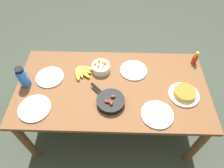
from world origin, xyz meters
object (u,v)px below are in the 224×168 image
empty_plate_mid_edge (157,114)px  fruit_bowl_mango (101,67)px  hot_sauce_bottle (195,59)px  empty_plate_far_left (35,108)px  empty_plate_far_right (50,77)px  skillet (110,101)px  empty_plate_near_front (134,70)px  frittata_plate_center (184,93)px  banana_bunch (82,71)px  water_bottle (23,77)px

empty_plate_mid_edge → fruit_bowl_mango: 0.67m
hot_sauce_bottle → empty_plate_far_left: bearing=-158.3°
empty_plate_far_right → empty_plate_far_left: bearing=-98.7°
skillet → empty_plate_near_front: size_ratio=1.19×
hot_sauce_bottle → empty_plate_mid_edge: bearing=-125.3°
skillet → frittata_plate_center: bearing=-125.6°
frittata_plate_center → empty_plate_far_left: bearing=-172.2°
banana_bunch → skillet: bearing=-50.3°
empty_plate_near_front → empty_plate_far_left: size_ratio=0.96×
fruit_bowl_mango → empty_plate_far_left: bearing=-139.4°
empty_plate_far_left → fruit_bowl_mango: 0.68m
frittata_plate_center → skillet: bearing=-171.2°
fruit_bowl_mango → empty_plate_near_front: bearing=-0.1°
empty_plate_mid_edge → frittata_plate_center: bearing=38.8°
empty_plate_far_right → water_bottle: 0.23m
frittata_plate_center → empty_plate_far_left: 1.26m
banana_bunch → water_bottle: bearing=-162.4°
empty_plate_far_left → hot_sauce_bottle: hot_sauce_bottle is taller
water_bottle → hot_sauce_bottle: size_ratio=1.50×
water_bottle → banana_bunch: bearing=17.6°
empty_plate_mid_edge → empty_plate_far_left: bearing=178.3°
empty_plate_near_front → empty_plate_mid_edge: (0.17, -0.47, -0.00)m
banana_bunch → hot_sauce_bottle: size_ratio=1.46×
fruit_bowl_mango → skillet: bearing=-74.8°
skillet → water_bottle: 0.78m
banana_bunch → empty_plate_near_front: (0.48, 0.04, -0.01)m
skillet → empty_plate_near_front: 0.42m
banana_bunch → hot_sauce_bottle: 1.09m
skillet → empty_plate_far_right: 0.62m
frittata_plate_center → empty_plate_near_front: bearing=147.1°
empty_plate_far_left → empty_plate_near_front: bearing=28.2°
empty_plate_far_left → frittata_plate_center: bearing=7.8°
empty_plate_far_right → skillet: bearing=-24.8°
empty_plate_mid_edge → hot_sauce_bottle: hot_sauce_bottle is taller
fruit_bowl_mango → hot_sauce_bottle: bearing=7.7°
banana_bunch → frittata_plate_center: bearing=-14.6°
frittata_plate_center → hot_sauce_bottle: 0.43m
empty_plate_mid_edge → water_bottle: (-1.14, 0.28, 0.09)m
frittata_plate_center → banana_bunch: bearing=165.4°
banana_bunch → hot_sauce_bottle: bearing=8.3°
empty_plate_near_front → fruit_bowl_mango: 0.31m
skillet → empty_plate_mid_edge: skillet is taller
empty_plate_mid_edge → hot_sauce_bottle: 0.73m
frittata_plate_center → water_bottle: size_ratio=1.26×
empty_plate_far_right → hot_sauce_bottle: size_ratio=1.84×
banana_bunch → skillet: (0.28, -0.33, 0.01)m
empty_plate_near_front → hot_sauce_bottle: (0.59, 0.12, 0.05)m
skillet → empty_plate_mid_edge: bearing=-149.7°
empty_plate_near_front → empty_plate_far_left: same height
skillet → empty_plate_far_right: size_ratio=1.19×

